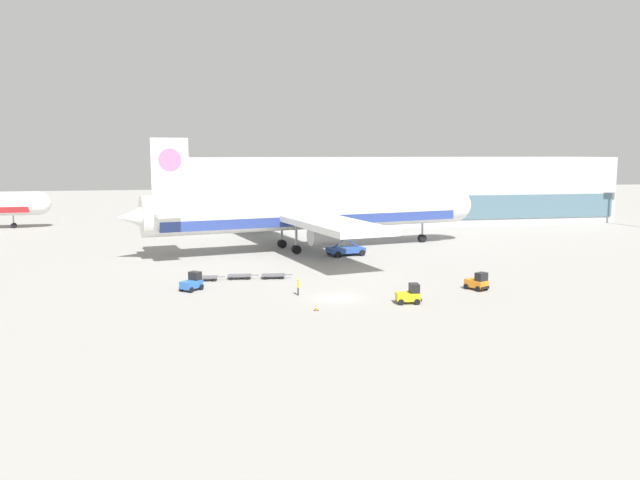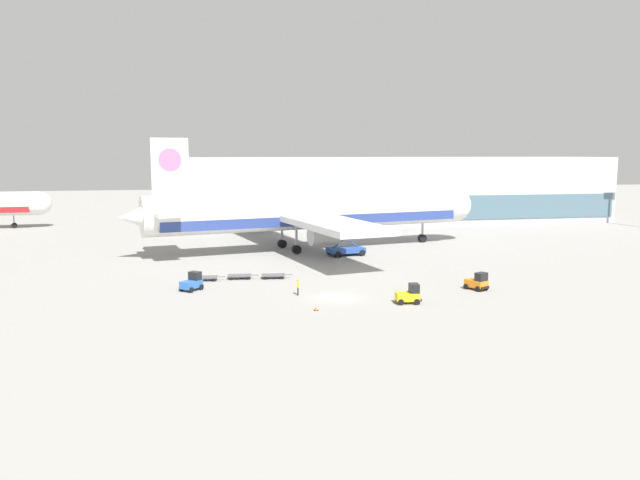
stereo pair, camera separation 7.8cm
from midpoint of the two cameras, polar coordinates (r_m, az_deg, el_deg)
The scene contains 12 objects.
ground_plane at distance 65.04m, azimuth 1.54°, elevation -5.30°, with size 400.00×400.00×0.00m, color gray.
terminal_building at distance 135.12m, azimuth 7.48°, elevation 4.54°, with size 90.00×18.20×14.00m.
airplane_main at distance 96.47m, azimuth -1.02°, elevation 2.57°, with size 57.43×48.62×17.00m.
scissor_lift_loader at distance 91.43m, azimuth 2.34°, elevation -0.25°, with size 5.70×4.27×4.78m.
baggage_tug_foreground at distance 63.13m, azimuth 8.14°, elevation -4.98°, with size 2.60×1.88×2.00m.
baggage_tug_mid at distance 69.75m, azimuth -11.63°, elevation -3.82°, with size 2.69×2.77×2.00m.
baggage_tug_far at distance 70.67m, azimuth 14.18°, elevation -3.75°, with size 2.45×2.81×2.00m.
baggage_dolly_lead at distance 74.75m, azimuth -10.45°, elevation -3.38°, with size 3.76×1.75×0.48m.
baggage_dolly_second at distance 75.12m, azimuth -7.38°, elevation -3.26°, with size 3.76×1.75×0.48m.
baggage_dolly_third at distance 75.00m, azimuth -4.30°, elevation -3.23°, with size 3.76×1.75×0.48m.
ground_crew_near at distance 66.00m, azimuth -2.05°, elevation -4.17°, with size 0.27×0.57×1.79m.
traffic_cone_near at distance 59.88m, azimuth -0.38°, elevation -6.21°, with size 0.40×0.40×0.54m.
Camera 1 is at (-14.01, -61.73, 14.95)m, focal length 35.00 mm.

